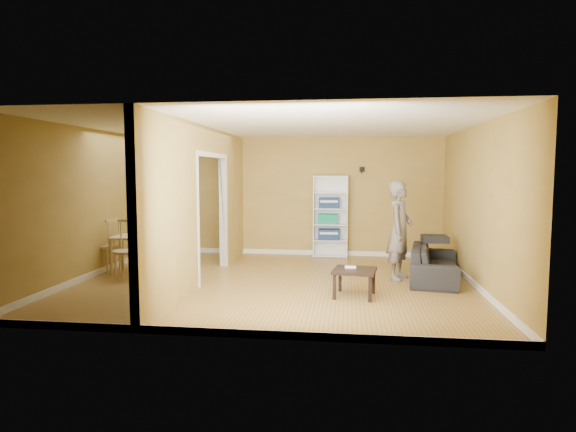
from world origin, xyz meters
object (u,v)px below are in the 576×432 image
at_px(bookshelf, 331,216).
at_px(coffee_table, 355,273).
at_px(chair_left, 108,245).
at_px(chair_far, 163,239).
at_px(sofa, 435,258).
at_px(person, 400,222).
at_px(chair_near, 127,250).
at_px(dining_table, 144,240).

bearing_deg(bookshelf, coffee_table, -81.88).
xyz_separation_m(chair_left, chair_far, (0.81, 0.66, 0.02)).
bearing_deg(chair_far, sofa, 150.92).
distance_m(coffee_table, chair_far, 4.20).
bearing_deg(coffee_table, chair_far, 152.60).
bearing_deg(chair_far, person, 149.39).
xyz_separation_m(sofa, person, (-0.60, -0.05, 0.62)).
distance_m(person, chair_near, 4.71).
bearing_deg(dining_table, coffee_table, -18.82).
xyz_separation_m(sofa, bookshelf, (-1.86, 2.05, 0.51)).
xyz_separation_m(coffee_table, chair_near, (-3.87, 0.67, 0.17)).
xyz_separation_m(bookshelf, chair_near, (-3.39, -2.71, -0.37)).
height_order(person, dining_table, person).
relative_size(sofa, chair_far, 1.87).
bearing_deg(person, sofa, -63.62).
xyz_separation_m(dining_table, chair_far, (0.12, 0.62, -0.08)).
distance_m(bookshelf, chair_left, 4.58).
relative_size(person, dining_table, 1.84).
distance_m(sofa, chair_far, 5.15).
bearing_deg(coffee_table, chair_left, 164.35).
height_order(dining_table, chair_far, chair_far).
bearing_deg(dining_table, bookshelf, 31.52).
height_order(person, bookshelf, person).
xyz_separation_m(person, chair_far, (-4.50, 0.65, -0.48)).
xyz_separation_m(sofa, dining_table, (-5.23, -0.02, 0.23)).
distance_m(bookshelf, chair_far, 3.57).
height_order(person, chair_near, person).
height_order(bookshelf, dining_table, bookshelf).
bearing_deg(sofa, chair_left, 99.90).
bearing_deg(dining_table, chair_far, 78.84).
xyz_separation_m(sofa, chair_left, (-5.92, -0.06, 0.13)).
height_order(person, coffee_table, person).
distance_m(bookshelf, coffee_table, 3.45).
distance_m(sofa, chair_near, 5.30).
relative_size(bookshelf, dining_table, 1.63).
distance_m(dining_table, chair_left, 0.70).
relative_size(coffee_table, chair_near, 0.60).
bearing_deg(person, coffee_table, 170.21).
bearing_deg(sofa, dining_table, 99.52).
bearing_deg(coffee_table, chair_near, 170.20).
distance_m(sofa, dining_table, 5.23).
height_order(coffee_table, chair_left, chair_left).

